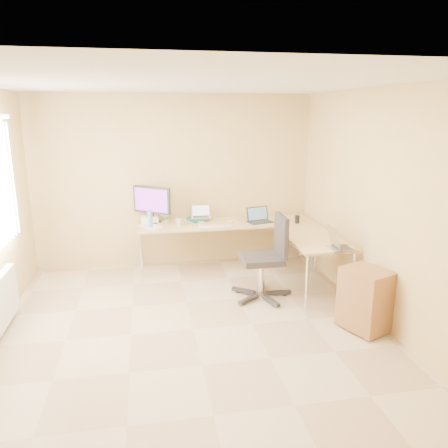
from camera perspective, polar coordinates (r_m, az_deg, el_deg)
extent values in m
plane|color=#C9B393|center=(4.97, -4.06, -13.54)|extent=(4.50, 4.50, 0.00)
plane|color=white|center=(4.41, -4.68, 17.89)|extent=(4.50, 4.50, 0.00)
plane|color=tan|center=(6.72, -6.43, 5.50)|extent=(4.50, 0.00, 4.50)
plane|color=tan|center=(2.40, 1.55, -10.93)|extent=(4.50, 0.00, 4.50)
plane|color=tan|center=(5.17, 19.49, 2.09)|extent=(0.00, 4.50, 4.50)
cube|color=tan|center=(6.63, 0.32, -2.83)|extent=(2.65, 0.70, 0.73)
cube|color=tan|center=(5.98, 11.39, -5.06)|extent=(0.70, 1.30, 0.73)
cube|color=#272626|center=(6.56, -9.38, 2.54)|extent=(0.63, 0.54, 0.54)
cube|color=#155E55|center=(6.63, -3.67, 0.60)|extent=(0.28, 0.31, 0.04)
cube|color=#A1A3B7|center=(6.62, -3.01, 1.62)|extent=(0.30, 0.24, 0.19)
cube|color=#282828|center=(6.53, 4.75, 1.19)|extent=(0.41, 0.35, 0.23)
cube|color=silver|center=(6.22, -1.17, -0.40)|extent=(0.47, 0.13, 0.02)
ellipsoid|color=silver|center=(6.50, 0.95, 0.31)|extent=(0.09, 0.06, 0.03)
imported|color=beige|center=(6.35, -5.86, 0.25)|extent=(0.15, 0.15, 0.11)
cylinder|color=silver|center=(6.48, -3.01, 0.23)|extent=(0.12, 0.12, 0.03)
cylinder|color=#5789D8|center=(6.28, -9.62, 0.63)|extent=(0.08, 0.08, 0.25)
cube|color=white|center=(6.38, -9.59, -0.28)|extent=(0.35, 0.39, 0.01)
cube|color=silver|center=(6.61, -9.64, 0.59)|extent=(0.25, 0.18, 0.09)
cylinder|color=silver|center=(6.59, -7.71, 1.48)|extent=(0.28, 0.28, 0.28)
cylinder|color=black|center=(6.55, 9.52, 0.60)|extent=(0.08, 0.08, 0.12)
cube|color=#B4B4B6|center=(5.43, 15.16, -1.98)|extent=(0.34, 0.27, 0.23)
cube|color=#292525|center=(5.59, 4.90, -4.76)|extent=(0.66, 0.66, 1.09)
cube|color=olive|center=(5.05, 17.96, -9.28)|extent=(0.55, 0.60, 0.67)
cube|color=white|center=(5.40, -26.85, -8.72)|extent=(0.09, 0.80, 0.55)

